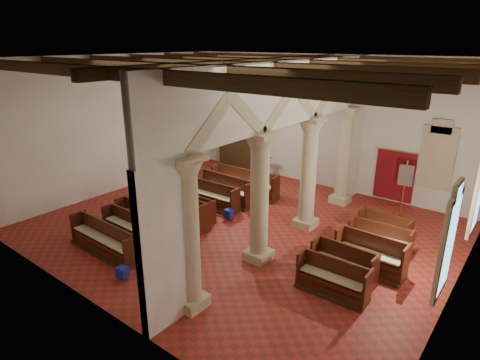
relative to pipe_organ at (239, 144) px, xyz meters
name	(u,v)px	position (x,y,z in m)	size (l,w,h in m)	color
floor	(242,227)	(4.50, -5.50, -1.37)	(14.00, 14.00, 0.00)	maroon
ceiling	(243,58)	(4.50, -5.50, 4.63)	(14.00, 14.00, 0.00)	black
wall_back	(323,122)	(4.50, 0.50, 1.63)	(14.00, 0.02, 6.00)	beige
wall_front	(86,200)	(4.50, -11.50, 1.63)	(14.00, 0.02, 6.00)	beige
wall_left	(119,124)	(-2.50, -5.50, 1.63)	(0.02, 12.00, 6.00)	beige
wall_right	(469,194)	(11.50, -5.50, 1.63)	(0.02, 12.00, 6.00)	beige
ceiling_beams	(243,64)	(4.50, -5.50, 4.45)	(13.80, 11.80, 0.30)	#3E2A14
arcade	(288,140)	(6.30, -5.50, 2.19)	(0.90, 11.90, 6.00)	#BEB28D
window_right_a	(449,246)	(11.48, -7.00, 0.83)	(0.03, 1.00, 2.20)	#367B61
window_right_b	(479,195)	(11.48, -3.00, 0.83)	(0.03, 1.00, 2.20)	#367B61
window_back	(437,158)	(9.50, 0.48, 0.83)	(1.00, 0.03, 2.20)	#367B61
pipe_organ	(239,144)	(0.00, 0.00, 0.00)	(2.10, 0.85, 4.40)	#3E2A14
lectern	(265,170)	(2.19, -0.73, -0.81)	(0.59, 0.60, 1.36)	#382511
dossal_curtain	(394,176)	(8.00, 0.42, -0.21)	(1.80, 0.07, 2.17)	maroon
processional_banner	(402,198)	(8.80, -0.97, -0.58)	(0.52, 0.66, 2.29)	#3E2A14
hymnal_box_a	(122,272)	(3.90, -10.36, -1.12)	(0.31, 0.25, 0.31)	#163199
hymnal_box_b	(164,237)	(3.17, -8.13, -1.12)	(0.31, 0.25, 0.31)	navy
hymnal_box_c	(229,214)	(3.69, -5.30, -1.11)	(0.32, 0.26, 0.32)	navy
tube_heater_a	(98,247)	(1.86, -9.81, -1.21)	(0.11, 0.11, 1.05)	white
tube_heater_b	(126,255)	(3.05, -9.60, -1.21)	(0.11, 0.11, 1.08)	white
nave_pew_0	(104,244)	(2.15, -9.76, -1.03)	(3.03, 0.75, 1.03)	#3E2A14
nave_pew_1	(135,233)	(2.29, -8.65, -1.05)	(3.01, 0.73, 0.99)	#3E2A14
nave_pew_2	(146,224)	(2.06, -7.98, -1.03)	(2.84, 0.71, 1.04)	#3E2A14
nave_pew_3	(177,214)	(2.35, -6.73, -1.00)	(2.88, 0.86, 1.12)	#3E2A14
nave_pew_4	(187,209)	(2.16, -6.05, -1.06)	(2.75, 0.79, 0.95)	#3E2A14
nave_pew_5	(205,198)	(1.98, -4.79, -1.03)	(3.23, 0.79, 1.05)	#3E2A14
nave_pew_6	(224,193)	(2.30, -3.94, -1.00)	(2.91, 0.86, 1.13)	#3E2A14
nave_pew_7	(244,186)	(2.48, -2.76, -1.00)	(3.31, 0.90, 1.13)	#3E2A14
aisle_pew_0	(332,283)	(8.94, -7.27, -1.03)	(1.97, 0.71, 1.01)	#3E2A14
aisle_pew_1	(343,269)	(8.87, -6.46, -1.01)	(1.87, 0.76, 1.06)	#3E2A14
aisle_pew_2	(370,260)	(9.30, -5.53, -0.98)	(2.08, 0.81, 1.15)	#3E2A14
aisle_pew_3	(379,243)	(9.11, -4.21, -1.05)	(2.00, 0.74, 0.97)	#3E2A14
aisle_pew_4	(384,232)	(8.98, -3.39, -1.04)	(1.78, 0.77, 0.99)	#3E2A14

